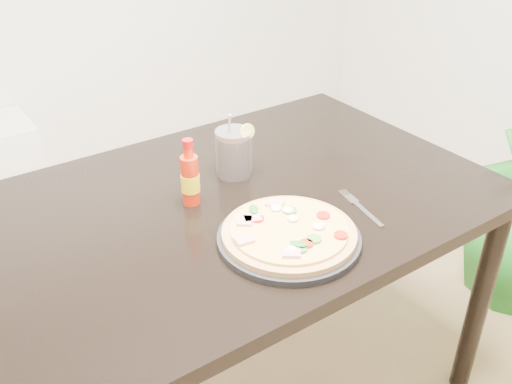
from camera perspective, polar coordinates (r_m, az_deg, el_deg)
dining_table at (r=1.54m, az=-2.55°, el=-3.35°), size 1.40×0.90×0.75m
plate at (r=1.33m, az=3.30°, el=-4.65°), size 0.33×0.33×0.02m
pizza at (r=1.32m, az=3.31°, el=-3.97°), size 0.31×0.31×0.03m
hot_sauce_bottle at (r=1.45m, az=-6.60°, el=1.33°), size 0.05×0.05×0.18m
cola_cup at (r=1.58m, az=-2.24°, el=3.85°), size 0.11×0.10×0.19m
fork at (r=1.48m, az=10.31°, el=-1.46°), size 0.05×0.19×0.00m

